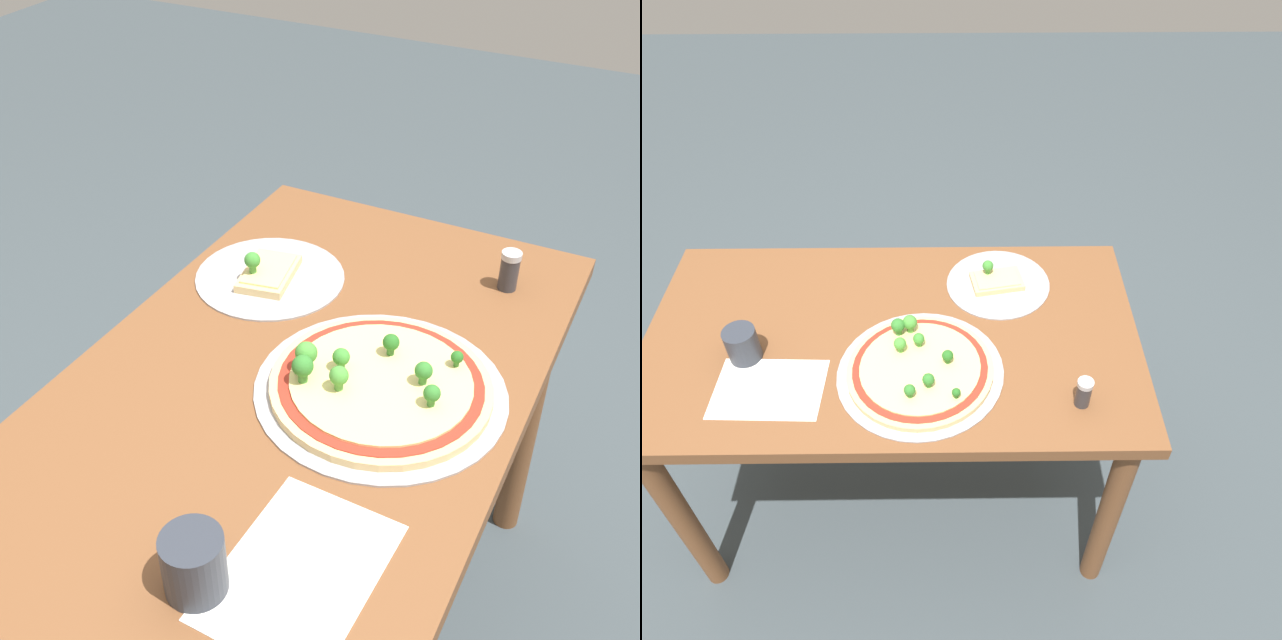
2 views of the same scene
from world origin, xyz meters
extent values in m
cube|color=brown|center=(0.00, 0.00, 0.73)|extent=(1.25, 0.70, 0.04)
cylinder|color=brown|center=(-0.56, -0.29, 0.36)|extent=(0.06, 0.06, 0.71)
cylinder|color=brown|center=(-0.56, 0.29, 0.36)|extent=(0.06, 0.06, 0.71)
cylinder|color=#A3A3A8|center=(-0.08, 0.13, 0.75)|extent=(0.40, 0.40, 0.00)
cylinder|color=#E5C17F|center=(-0.08, 0.13, 0.76)|extent=(0.35, 0.35, 0.01)
cylinder|color=#A82D1E|center=(-0.08, 0.13, 0.77)|extent=(0.32, 0.32, 0.00)
cylinder|color=#EFD684|center=(-0.08, 0.13, 0.77)|extent=(0.29, 0.29, 0.00)
sphere|color=#337A2D|center=(-0.02, 0.02, 0.80)|extent=(0.03, 0.03, 0.03)
cylinder|color=#3F8136|center=(-0.02, 0.02, 0.78)|extent=(0.02, 0.02, 0.02)
sphere|color=#337A2D|center=(-0.10, 0.19, 0.80)|extent=(0.03, 0.03, 0.03)
cylinder|color=#3F8136|center=(-0.10, 0.19, 0.78)|extent=(0.01, 0.01, 0.01)
sphere|color=#3D8933|center=(-0.07, 0.06, 0.80)|extent=(0.03, 0.03, 0.03)
cylinder|color=#488E3A|center=(-0.07, 0.06, 0.78)|extent=(0.01, 0.01, 0.01)
sphere|color=#286B23|center=(-0.14, 0.12, 0.79)|extent=(0.03, 0.03, 0.03)
cylinder|color=#37742D|center=(-0.14, 0.12, 0.78)|extent=(0.01, 0.01, 0.01)
sphere|color=#479338|center=(-0.05, 0.01, 0.80)|extent=(0.04, 0.04, 0.04)
cylinder|color=#51973E|center=(-0.05, 0.01, 0.78)|extent=(0.02, 0.02, 0.02)
sphere|color=#337A2D|center=(-0.06, 0.22, 0.79)|extent=(0.03, 0.03, 0.03)
cylinder|color=#3F8136|center=(-0.06, 0.22, 0.78)|extent=(0.01, 0.01, 0.01)
sphere|color=#479338|center=(-0.03, 0.08, 0.80)|extent=(0.03, 0.03, 0.03)
cylinder|color=#51973E|center=(-0.03, 0.08, 0.78)|extent=(0.01, 0.01, 0.01)
sphere|color=#286B23|center=(-0.16, 0.22, 0.79)|extent=(0.02, 0.02, 0.02)
cylinder|color=#37742D|center=(-0.16, 0.22, 0.78)|extent=(0.01, 0.01, 0.01)
cylinder|color=#A3A3A8|center=(-0.28, -0.19, 0.75)|extent=(0.28, 0.28, 0.00)
cube|color=#E5C17F|center=(-0.28, -0.19, 0.76)|extent=(0.15, 0.11, 0.02)
cube|color=#EFD684|center=(-0.28, -0.19, 0.77)|extent=(0.13, 0.09, 0.00)
sphere|color=#3D8933|center=(-0.25, -0.21, 0.80)|extent=(0.03, 0.03, 0.03)
cylinder|color=#488E3A|center=(-0.25, -0.21, 0.78)|extent=(0.01, 0.01, 0.01)
cylinder|color=#2D333D|center=(0.35, 0.07, 0.79)|extent=(0.08, 0.08, 0.09)
cylinder|color=#333338|center=(-0.45, 0.22, 0.78)|extent=(0.04, 0.04, 0.06)
cylinder|color=#B2B2B7|center=(-0.45, 0.22, 0.82)|extent=(0.04, 0.04, 0.01)
cube|color=white|center=(0.27, 0.17, 0.75)|extent=(0.26, 0.19, 0.00)
camera|label=1|loc=(0.81, 0.47, 1.59)|focal=45.00mm
camera|label=2|loc=(-0.17, 1.09, 1.89)|focal=35.00mm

